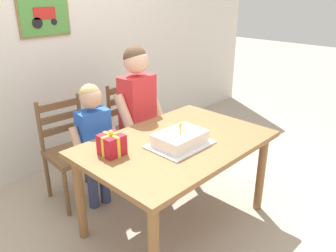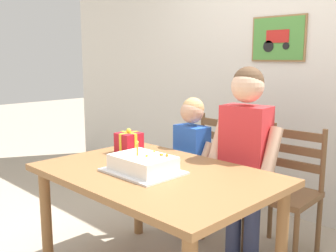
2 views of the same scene
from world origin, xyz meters
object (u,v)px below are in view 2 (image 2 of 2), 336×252
chair_left (206,170)px  chair_right (286,191)px  gift_box_red_large (129,143)px  child_younger (191,154)px  birthday_cake (143,164)px  child_older (245,145)px  dining_table (156,186)px

chair_left → chair_right: bearing=0.0°
gift_box_red_large → child_younger: (0.17, 0.47, -0.13)m
birthday_cake → child_older: (0.23, 0.72, 0.04)m
chair_left → child_older: (0.56, -0.28, 0.35)m
child_younger → gift_box_red_large: bearing=-110.1°
chair_right → child_older: (-0.17, -0.28, 0.35)m
gift_box_red_large → chair_left: bearing=82.5°
child_older → birthday_cake: bearing=-107.8°
chair_right → child_younger: 0.74m
gift_box_red_large → chair_right: (0.83, 0.75, -0.34)m
chair_left → child_younger: (0.07, -0.27, 0.21)m
chair_left → child_older: size_ratio=0.68×
gift_box_red_large → chair_left: chair_left is taller
birthday_cake → gift_box_red_large: birthday_cake is taller
dining_table → child_younger: 0.71m
birthday_cake → chair_right: birthday_cake is taller
gift_box_red_large → chair_left: (0.10, 0.75, -0.34)m
dining_table → chair_right: 1.01m
child_younger → dining_table: bearing=-66.0°
dining_table → child_younger: bearing=114.0°
chair_left → child_older: child_older is taller
dining_table → chair_right: (0.37, 0.93, -0.17)m
dining_table → birthday_cake: 0.16m
dining_table → child_younger: size_ratio=1.28×
child_older → chair_left: bearing=153.7°
chair_left → birthday_cake: bearing=-71.8°
gift_box_red_large → child_younger: bearing=69.9°
dining_table → child_younger: (-0.29, 0.65, 0.03)m
chair_left → chair_right: 0.73m
birthday_cake → gift_box_red_large: 0.49m
birthday_cake → child_younger: child_younger is taller
child_younger → chair_right: bearing=22.7°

